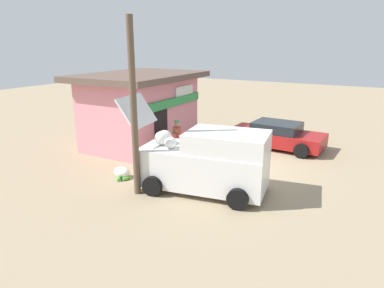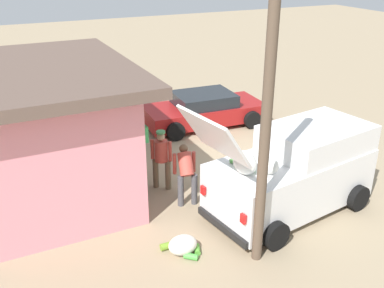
{
  "view_description": "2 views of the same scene",
  "coord_description": "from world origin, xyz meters",
  "px_view_note": "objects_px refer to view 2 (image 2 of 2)",
  "views": [
    {
      "loc": [
        -11.93,
        -4.45,
        4.57
      ],
      "look_at": [
        -0.97,
        1.82,
        0.86
      ],
      "focal_mm": 32.1,
      "sensor_mm": 36.0,
      "label": 1
    },
    {
      "loc": [
        -10.19,
        6.27,
        5.76
      ],
      "look_at": [
        -0.14,
        1.64,
        0.87
      ],
      "focal_mm": 41.47,
      "sensor_mm": 36.0,
      "label": 2
    }
  ],
  "objects_px": {
    "unloaded_banana_pile": "(183,246)",
    "delivery_van": "(294,171)",
    "vendor_standing": "(161,156)",
    "paint_bucket": "(138,143)",
    "storefront_bar": "(48,130)",
    "parked_sedan": "(204,110)",
    "customer_bending": "(186,171)"
  },
  "relations": [
    {
      "from": "storefront_bar",
      "to": "paint_bucket",
      "type": "height_order",
      "value": "storefront_bar"
    },
    {
      "from": "customer_bending",
      "to": "paint_bucket",
      "type": "bearing_deg",
      "value": 1.05
    },
    {
      "from": "vendor_standing",
      "to": "customer_bending",
      "type": "distance_m",
      "value": 0.94
    },
    {
      "from": "paint_bucket",
      "to": "customer_bending",
      "type": "bearing_deg",
      "value": -178.95
    },
    {
      "from": "storefront_bar",
      "to": "unloaded_banana_pile",
      "type": "xyz_separation_m",
      "value": [
        -3.7,
        -1.95,
        -1.52
      ]
    },
    {
      "from": "delivery_van",
      "to": "customer_bending",
      "type": "height_order",
      "value": "delivery_van"
    },
    {
      "from": "storefront_bar",
      "to": "paint_bucket",
      "type": "relative_size",
      "value": 16.54
    },
    {
      "from": "storefront_bar",
      "to": "customer_bending",
      "type": "distance_m",
      "value": 3.51
    },
    {
      "from": "storefront_bar",
      "to": "parked_sedan",
      "type": "xyz_separation_m",
      "value": [
        2.69,
        -5.57,
        -1.15
      ]
    },
    {
      "from": "paint_bucket",
      "to": "storefront_bar",
      "type": "bearing_deg",
      "value": 120.92
    },
    {
      "from": "unloaded_banana_pile",
      "to": "delivery_van",
      "type": "bearing_deg",
      "value": -80.43
    },
    {
      "from": "parked_sedan",
      "to": "unloaded_banana_pile",
      "type": "xyz_separation_m",
      "value": [
        -6.39,
        3.61,
        -0.37
      ]
    },
    {
      "from": "parked_sedan",
      "to": "customer_bending",
      "type": "xyz_separation_m",
      "value": [
        -4.56,
        2.72,
        0.3
      ]
    },
    {
      "from": "vendor_standing",
      "to": "delivery_van",
      "type": "bearing_deg",
      "value": -131.61
    },
    {
      "from": "parked_sedan",
      "to": "paint_bucket",
      "type": "height_order",
      "value": "parked_sedan"
    },
    {
      "from": "parked_sedan",
      "to": "vendor_standing",
      "type": "xyz_separation_m",
      "value": [
        -3.66,
        3.01,
        0.36
      ]
    },
    {
      "from": "vendor_standing",
      "to": "paint_bucket",
      "type": "relative_size",
      "value": 4.54
    },
    {
      "from": "storefront_bar",
      "to": "parked_sedan",
      "type": "relative_size",
      "value": 1.37
    },
    {
      "from": "delivery_van",
      "to": "paint_bucket",
      "type": "xyz_separation_m",
      "value": [
        4.85,
        2.26,
        -0.82
      ]
    },
    {
      "from": "parked_sedan",
      "to": "vendor_standing",
      "type": "relative_size",
      "value": 2.66
    },
    {
      "from": "delivery_van",
      "to": "customer_bending",
      "type": "bearing_deg",
      "value": 59.14
    },
    {
      "from": "delivery_van",
      "to": "parked_sedan",
      "type": "height_order",
      "value": "delivery_van"
    },
    {
      "from": "delivery_van",
      "to": "parked_sedan",
      "type": "relative_size",
      "value": 1.14
    },
    {
      "from": "storefront_bar",
      "to": "parked_sedan",
      "type": "height_order",
      "value": "storefront_bar"
    },
    {
      "from": "delivery_van",
      "to": "paint_bucket",
      "type": "bearing_deg",
      "value": 25.02
    },
    {
      "from": "delivery_van",
      "to": "paint_bucket",
      "type": "height_order",
      "value": "delivery_van"
    },
    {
      "from": "storefront_bar",
      "to": "unloaded_banana_pile",
      "type": "bearing_deg",
      "value": -152.16
    },
    {
      "from": "parked_sedan",
      "to": "unloaded_banana_pile",
      "type": "bearing_deg",
      "value": 150.52
    },
    {
      "from": "unloaded_banana_pile",
      "to": "paint_bucket",
      "type": "relative_size",
      "value": 2.2
    },
    {
      "from": "storefront_bar",
      "to": "paint_bucket",
      "type": "xyz_separation_m",
      "value": [
        1.67,
        -2.79,
        -1.52
      ]
    },
    {
      "from": "storefront_bar",
      "to": "parked_sedan",
      "type": "bearing_deg",
      "value": -64.21
    },
    {
      "from": "delivery_van",
      "to": "unloaded_banana_pile",
      "type": "xyz_separation_m",
      "value": [
        -0.52,
        3.09,
        -0.81
      ]
    }
  ]
}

